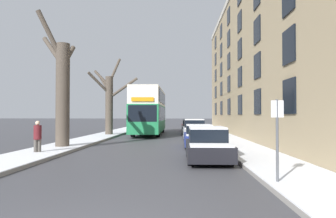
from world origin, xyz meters
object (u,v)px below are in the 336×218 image
(parked_car_1, at_px, (199,136))
(pedestrian_left_sidewalk, at_px, (38,136))
(street_sign_post, at_px, (277,136))
(double_decker_bus, at_px, (150,109))
(parked_car_2, at_px, (194,130))
(bare_tree_left_1, at_px, (109,100))
(parked_car_3, at_px, (191,127))
(parked_car_4, at_px, (189,126))
(parked_car_0, at_px, (207,145))
(bare_tree_left_0, at_px, (62,89))

(parked_car_1, xyz_separation_m, pedestrian_left_sidewalk, (-7.75, -3.99, 0.27))
(pedestrian_left_sidewalk, height_order, street_sign_post, street_sign_post)
(double_decker_bus, distance_m, street_sign_post, 21.68)
(parked_car_1, xyz_separation_m, parked_car_2, (0.00, 5.89, 0.10))
(double_decker_bus, bearing_deg, street_sign_post, -75.47)
(bare_tree_left_1, height_order, parked_car_3, bare_tree_left_1)
(parked_car_1, bearing_deg, double_decker_bus, 109.99)
(bare_tree_left_1, xyz_separation_m, pedestrian_left_sidewalk, (-0.28, -13.00, -2.34))
(parked_car_2, relative_size, pedestrian_left_sidewalk, 2.79)
(parked_car_1, relative_size, parked_car_4, 0.92)
(parked_car_2, distance_m, parked_car_3, 6.36)
(parked_car_3, bearing_deg, parked_car_4, 90.00)
(parked_car_1, distance_m, parked_car_3, 12.25)
(parked_car_0, distance_m, parked_car_4, 22.70)
(double_decker_bus, bearing_deg, parked_car_4, 57.23)
(bare_tree_left_0, relative_size, parked_car_3, 1.87)
(parked_car_0, bearing_deg, parked_car_2, 90.00)
(parked_car_3, bearing_deg, pedestrian_left_sidewalk, -115.50)
(double_decker_bus, height_order, pedestrian_left_sidewalk, double_decker_bus)
(parked_car_0, distance_m, street_sign_post, 4.81)
(bare_tree_left_0, height_order, double_decker_bus, bare_tree_left_0)
(parked_car_3, distance_m, street_sign_post, 22.12)
(parked_car_4, bearing_deg, parked_car_2, -90.00)
(bare_tree_left_1, height_order, parked_car_4, bare_tree_left_1)
(pedestrian_left_sidewalk, bearing_deg, street_sign_post, 120.80)
(parked_car_0, distance_m, parked_car_1, 5.27)
(bare_tree_left_0, bearing_deg, parked_car_1, 9.71)
(parked_car_1, xyz_separation_m, parked_car_4, (0.00, 17.43, 0.02))
(bare_tree_left_1, distance_m, parked_car_3, 8.53)
(parked_car_3, relative_size, street_sign_post, 1.76)
(pedestrian_left_sidewalk, bearing_deg, bare_tree_left_0, -117.77)
(parked_car_1, xyz_separation_m, street_sign_post, (1.38, -9.82, 0.71))
(double_decker_bus, xyz_separation_m, parked_car_4, (4.05, 6.29, -1.80))
(bare_tree_left_0, xyz_separation_m, parked_car_0, (7.69, -3.95, -2.67))
(parked_car_2, bearing_deg, bare_tree_left_0, -136.88)
(parked_car_1, bearing_deg, bare_tree_left_0, -170.29)
(bare_tree_left_0, height_order, parked_car_0, bare_tree_left_0)
(parked_car_4, bearing_deg, parked_car_1, -90.00)
(pedestrian_left_sidewalk, relative_size, street_sign_post, 0.70)
(bare_tree_left_0, distance_m, parked_car_4, 20.44)
(parked_car_1, bearing_deg, parked_car_3, 90.00)
(parked_car_0, relative_size, parked_car_2, 0.90)
(street_sign_post, bearing_deg, parked_car_1, 98.01)
(double_decker_bus, distance_m, parked_car_3, 4.56)
(bare_tree_left_0, height_order, parked_car_2, bare_tree_left_0)
(parked_car_2, xyz_separation_m, parked_car_3, (0.00, 6.36, -0.05))
(bare_tree_left_1, bearing_deg, parked_car_3, 23.42)
(double_decker_bus, xyz_separation_m, street_sign_post, (5.43, -20.96, -1.11))
(bare_tree_left_0, distance_m, parked_car_2, 10.85)
(double_decker_bus, relative_size, parked_car_4, 2.52)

